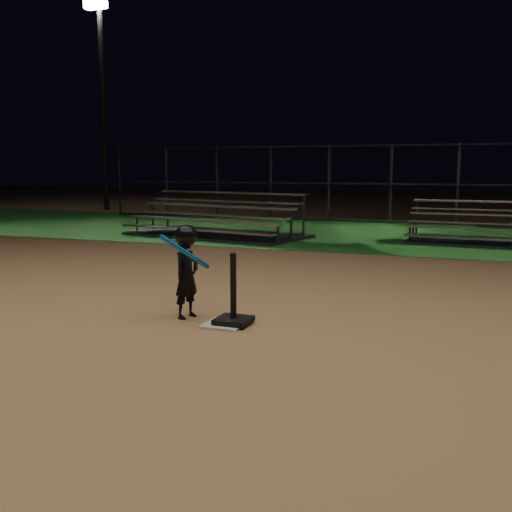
{
  "coord_description": "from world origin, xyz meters",
  "views": [
    {
      "loc": [
        2.61,
        -5.9,
        1.76
      ],
      "look_at": [
        0.0,
        1.0,
        0.65
      ],
      "focal_mm": 41.26,
      "sensor_mm": 36.0,
      "label": 1
    }
  ],
  "objects_px": {
    "home_plate": "(225,324)",
    "batting_tee": "(233,310)",
    "bleacher_left": "(216,227)",
    "child_batter": "(187,269)",
    "bleacher_right": "(497,235)",
    "light_pole_left": "(102,88)"
  },
  "relations": [
    {
      "from": "batting_tee",
      "to": "child_batter",
      "type": "relative_size",
      "value": 0.72
    },
    {
      "from": "bleacher_right",
      "to": "light_pole_left",
      "type": "distance_m",
      "value": 16.94
    },
    {
      "from": "batting_tee",
      "to": "child_batter",
      "type": "xyz_separation_m",
      "value": [
        -0.64,
        0.11,
        0.42
      ]
    },
    {
      "from": "home_plate",
      "to": "bleacher_left",
      "type": "height_order",
      "value": "bleacher_left"
    },
    {
      "from": "home_plate",
      "to": "light_pole_left",
      "type": "height_order",
      "value": "light_pole_left"
    },
    {
      "from": "bleacher_left",
      "to": "bleacher_right",
      "type": "height_order",
      "value": "bleacher_left"
    },
    {
      "from": "light_pole_left",
      "to": "bleacher_right",
      "type": "bearing_deg",
      "value": -22.33
    },
    {
      "from": "home_plate",
      "to": "child_batter",
      "type": "height_order",
      "value": "child_batter"
    },
    {
      "from": "child_batter",
      "to": "light_pole_left",
      "type": "relative_size",
      "value": 0.13
    },
    {
      "from": "home_plate",
      "to": "bleacher_left",
      "type": "relative_size",
      "value": 0.09
    },
    {
      "from": "child_batter",
      "to": "bleacher_right",
      "type": "xyz_separation_m",
      "value": [
        3.59,
        8.6,
        -0.39
      ]
    },
    {
      "from": "bleacher_right",
      "to": "light_pole_left",
      "type": "relative_size",
      "value": 0.48
    },
    {
      "from": "bleacher_left",
      "to": "bleacher_right",
      "type": "xyz_separation_m",
      "value": [
        6.77,
        0.87,
        -0.03
      ]
    },
    {
      "from": "child_batter",
      "to": "bleacher_left",
      "type": "xyz_separation_m",
      "value": [
        -3.17,
        7.74,
        -0.36
      ]
    },
    {
      "from": "home_plate",
      "to": "batting_tee",
      "type": "relative_size",
      "value": 0.56
    },
    {
      "from": "bleacher_left",
      "to": "bleacher_right",
      "type": "bearing_deg",
      "value": 18.97
    },
    {
      "from": "home_plate",
      "to": "bleacher_right",
      "type": "bearing_deg",
      "value": 70.85
    },
    {
      "from": "light_pole_left",
      "to": "home_plate",
      "type": "bearing_deg",
      "value": -51.23
    },
    {
      "from": "bleacher_left",
      "to": "light_pole_left",
      "type": "distance_m",
      "value": 11.85
    },
    {
      "from": "home_plate",
      "to": "child_batter",
      "type": "distance_m",
      "value": 0.81
    },
    {
      "from": "batting_tee",
      "to": "bleacher_left",
      "type": "relative_size",
      "value": 0.16
    },
    {
      "from": "home_plate",
      "to": "bleacher_left",
      "type": "bearing_deg",
      "value": 115.24
    }
  ]
}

